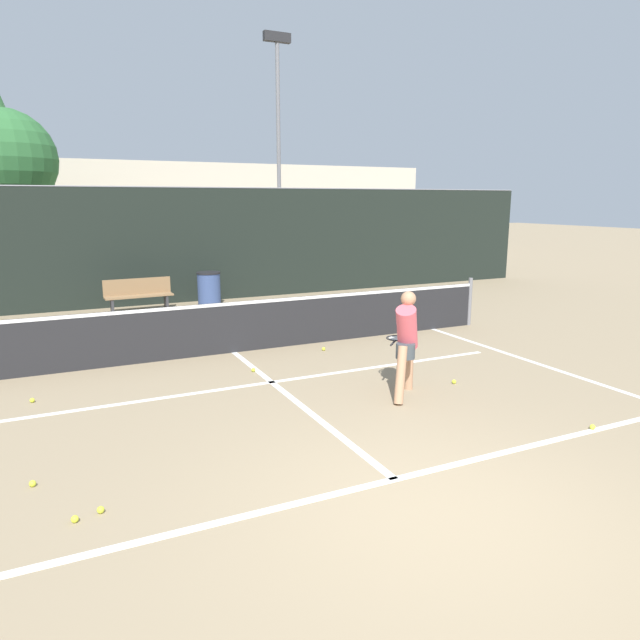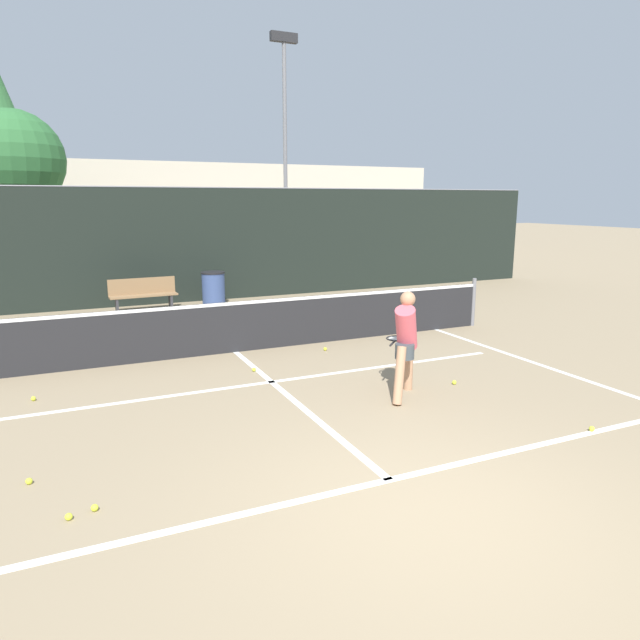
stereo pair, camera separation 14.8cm
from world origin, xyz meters
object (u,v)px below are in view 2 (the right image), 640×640
at_px(player_practicing, 405,339).
at_px(courtside_bench, 143,294).
at_px(trash_bin, 213,289).
at_px(parked_car, 16,275).

height_order(player_practicing, courtside_bench, player_practicing).
relative_size(courtside_bench, trash_bin, 1.82).
xyz_separation_m(player_practicing, trash_bin, (-0.70, 8.19, -0.37)).
bearing_deg(trash_bin, courtside_bench, -173.17).
distance_m(trash_bin, parked_car, 6.10).
relative_size(trash_bin, parked_car, 0.21).
relative_size(player_practicing, courtside_bench, 0.92).
bearing_deg(parked_car, courtside_bench, -52.30).
height_order(player_practicing, parked_car, parked_car).
height_order(courtside_bench, parked_car, parked_car).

